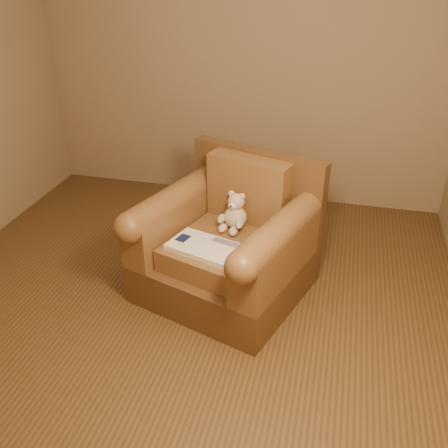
# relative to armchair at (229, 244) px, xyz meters

# --- Properties ---
(floor) EXTENTS (4.00, 4.00, 0.00)m
(floor) POSITION_rel_armchair_xyz_m (-0.27, -0.33, -0.38)
(floor) COLOR brown
(floor) RESTS_ON ground
(room) EXTENTS (4.02, 4.02, 2.71)m
(room) POSITION_rel_armchair_xyz_m (-0.27, -0.33, 1.33)
(room) COLOR #8B7355
(room) RESTS_ON ground
(armchair) EXTENTS (1.37, 1.33, 0.99)m
(armchair) POSITION_rel_armchair_xyz_m (0.00, 0.00, 0.00)
(armchair) COLOR #55361C
(armchair) RESTS_ON floor
(teddy_bear) EXTENTS (0.21, 0.24, 0.29)m
(teddy_bear) POSITION_rel_armchair_xyz_m (0.02, 0.09, 0.20)
(teddy_bear) COLOR #CCAD8F
(teddy_bear) RESTS_ON armchair
(guidebook) EXTENTS (0.55, 0.42, 0.04)m
(guidebook) POSITION_rel_armchair_xyz_m (-0.12, -0.26, 0.11)
(guidebook) COLOR beige
(guidebook) RESTS_ON armchair
(side_table) EXTENTS (0.40, 0.40, 0.55)m
(side_table) POSITION_rel_armchair_xyz_m (0.41, 0.61, -0.08)
(side_table) COLOR #C37E35
(side_table) RESTS_ON floor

